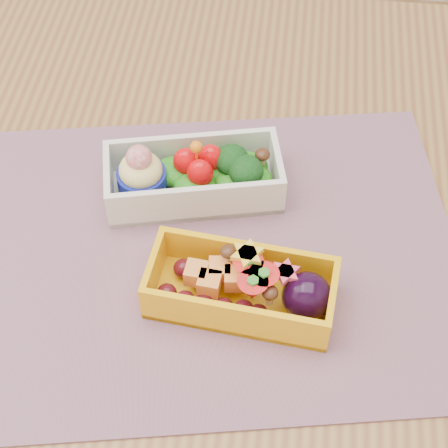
# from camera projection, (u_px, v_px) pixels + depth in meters

# --- Properties ---
(table) EXTENTS (1.20, 0.80, 0.75)m
(table) POSITION_uv_depth(u_px,v_px,m) (180.00, 297.00, 0.77)
(table) COLOR brown
(table) RESTS_ON ground
(placemat) EXTENTS (0.50, 0.42, 0.00)m
(placemat) POSITION_uv_depth(u_px,v_px,m) (215.00, 253.00, 0.69)
(placemat) COLOR #916469
(placemat) RESTS_ON table
(bento_white) EXTENTS (0.18, 0.11, 0.07)m
(bento_white) POSITION_uv_depth(u_px,v_px,m) (193.00, 176.00, 0.71)
(bento_white) COLOR silver
(bento_white) RESTS_ON placemat
(bento_yellow) EXTENTS (0.17, 0.09, 0.05)m
(bento_yellow) POSITION_uv_depth(u_px,v_px,m) (245.00, 288.00, 0.63)
(bento_yellow) COLOR #F5AD0C
(bento_yellow) RESTS_ON placemat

